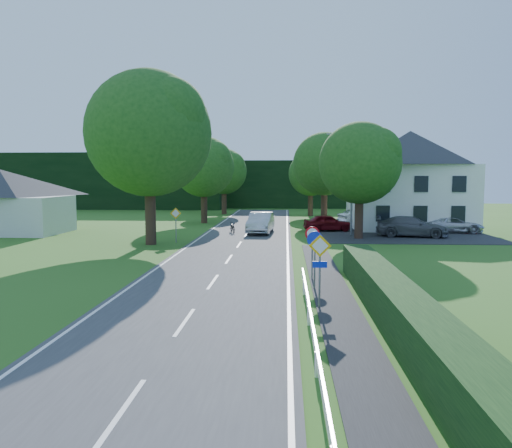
# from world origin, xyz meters

# --- Properties ---
(ground) EXTENTS (160.00, 160.00, 0.00)m
(ground) POSITION_xyz_m (0.00, 0.00, 0.00)
(ground) COLOR #305E1A
(ground) RESTS_ON ground
(road) EXTENTS (7.00, 80.00, 0.04)m
(road) POSITION_xyz_m (0.00, 20.00, 0.02)
(road) COLOR #38393B
(road) RESTS_ON ground
(footpath) EXTENTS (1.50, 44.00, 0.04)m
(footpath) POSITION_xyz_m (4.95, 2.00, 0.02)
(footpath) COLOR black
(footpath) RESTS_ON ground
(parking_pad) EXTENTS (14.00, 16.00, 0.04)m
(parking_pad) POSITION_xyz_m (12.00, 33.00, 0.02)
(parking_pad) COLOR black
(parking_pad) RESTS_ON ground
(line_edge_left) EXTENTS (0.12, 80.00, 0.01)m
(line_edge_left) POSITION_xyz_m (-3.25, 20.00, 0.04)
(line_edge_left) COLOR white
(line_edge_left) RESTS_ON road
(line_edge_right) EXTENTS (0.12, 80.00, 0.01)m
(line_edge_right) POSITION_xyz_m (3.25, 20.00, 0.04)
(line_edge_right) COLOR white
(line_edge_right) RESTS_ON road
(line_centre) EXTENTS (0.12, 80.00, 0.01)m
(line_centre) POSITION_xyz_m (0.00, 20.00, 0.04)
(line_centre) COLOR white
(line_centre) RESTS_ON road
(guardrail) EXTENTS (0.12, 26.00, 0.69)m
(guardrail) POSITION_xyz_m (3.85, -1.00, 0.34)
(guardrail) COLOR white
(guardrail) RESTS_ON ground
(hedge_right) EXTENTS (1.20, 30.00, 1.30)m
(hedge_right) POSITION_xyz_m (6.50, 0.00, 0.65)
(hedge_right) COLOR black
(hedge_right) RESTS_ON ground
(tree_main) EXTENTS (9.40, 9.40, 11.64)m
(tree_main) POSITION_xyz_m (-6.00, 24.00, 5.82)
(tree_main) COLOR #1D4D17
(tree_main) RESTS_ON ground
(tree_left_far) EXTENTS (7.00, 7.00, 8.58)m
(tree_left_far) POSITION_xyz_m (-5.00, 40.00, 4.29)
(tree_left_far) COLOR #1D4D17
(tree_left_far) RESTS_ON ground
(tree_right_far) EXTENTS (7.40, 7.40, 9.09)m
(tree_right_far) POSITION_xyz_m (7.00, 42.00, 4.54)
(tree_right_far) COLOR #1D4D17
(tree_right_far) RESTS_ON ground
(tree_left_back) EXTENTS (6.60, 6.60, 8.07)m
(tree_left_back) POSITION_xyz_m (-4.50, 52.00, 4.04)
(tree_left_back) COLOR #1D4D17
(tree_left_back) RESTS_ON ground
(tree_right_back) EXTENTS (6.20, 6.20, 7.56)m
(tree_right_back) POSITION_xyz_m (6.00, 50.00, 3.78)
(tree_right_back) COLOR #1D4D17
(tree_right_back) RESTS_ON ground
(tree_right_mid) EXTENTS (7.00, 7.00, 8.58)m
(tree_right_mid) POSITION_xyz_m (8.50, 28.00, 4.29)
(tree_right_mid) COLOR #1D4D17
(tree_right_mid) RESTS_ON ground
(treeline_left) EXTENTS (44.00, 6.00, 8.00)m
(treeline_left) POSITION_xyz_m (-28.00, 62.00, 4.00)
(treeline_left) COLOR black
(treeline_left) RESTS_ON ground
(treeline_right) EXTENTS (30.00, 5.00, 7.00)m
(treeline_right) POSITION_xyz_m (8.00, 66.00, 3.50)
(treeline_right) COLOR black
(treeline_right) RESTS_ON ground
(bungalow_left) EXTENTS (11.00, 6.50, 5.20)m
(bungalow_left) POSITION_xyz_m (-20.00, 30.00, 2.71)
(bungalow_left) COLOR silver
(bungalow_left) RESTS_ON ground
(house_white) EXTENTS (10.60, 8.40, 8.60)m
(house_white) POSITION_xyz_m (14.00, 36.00, 4.41)
(house_white) COLOR white
(house_white) RESTS_ON ground
(streetlight) EXTENTS (2.03, 0.18, 8.00)m
(streetlight) POSITION_xyz_m (8.06, 30.00, 4.46)
(streetlight) COLOR gray
(streetlight) RESTS_ON ground
(sign_priority_right) EXTENTS (0.78, 0.09, 2.59)m
(sign_priority_right) POSITION_xyz_m (4.30, 7.98, 1.80)
(sign_priority_right) COLOR gray
(sign_priority_right) RESTS_ON ground
(sign_roundabout) EXTENTS (0.64, 0.08, 2.37)m
(sign_roundabout) POSITION_xyz_m (4.30, 10.98, 1.67)
(sign_roundabout) COLOR gray
(sign_roundabout) RESTS_ON ground
(sign_speed_limit) EXTENTS (0.64, 0.11, 2.37)m
(sign_speed_limit) POSITION_xyz_m (4.30, 12.97, 1.77)
(sign_speed_limit) COLOR gray
(sign_speed_limit) RESTS_ON ground
(sign_priority_left) EXTENTS (0.78, 0.09, 2.44)m
(sign_priority_left) POSITION_xyz_m (-4.50, 24.98, 1.72)
(sign_priority_left) COLOR gray
(sign_priority_left) RESTS_ON ground
(moving_car) EXTENTS (2.13, 5.18, 1.67)m
(moving_car) POSITION_xyz_m (1.08, 31.00, 0.87)
(moving_car) COLOR silver
(moving_car) RESTS_ON road
(motorcycle) EXTENTS (1.07, 1.85, 0.92)m
(motorcycle) POSITION_xyz_m (-1.20, 31.13, 0.50)
(motorcycle) COLOR black
(motorcycle) RESTS_ON road
(parked_car_red) EXTENTS (4.22, 2.12, 1.38)m
(parked_car_red) POSITION_xyz_m (6.65, 33.00, 0.73)
(parked_car_red) COLOR #640B13
(parked_car_red) RESTS_ON parking_pad
(parked_car_silver_a) EXTENTS (5.22, 3.38, 1.63)m
(parked_car_silver_a) POSITION_xyz_m (10.40, 37.00, 0.85)
(parked_car_silver_a) COLOR silver
(parked_car_silver_a) RESTS_ON parking_pad
(parked_car_grey) EXTENTS (5.59, 3.02, 1.54)m
(parked_car_grey) POSITION_xyz_m (12.67, 29.35, 0.81)
(parked_car_grey) COLOR #54545A
(parked_car_grey) RESTS_ON parking_pad
(parked_car_silver_b) EXTENTS (4.79, 2.60, 1.28)m
(parked_car_silver_b) POSITION_xyz_m (16.85, 32.40, 0.68)
(parked_car_silver_b) COLOR silver
(parked_car_silver_b) RESTS_ON parking_pad
(parasol) EXTENTS (2.13, 2.17, 1.92)m
(parasol) POSITION_xyz_m (10.38, 34.54, 1.00)
(parasol) COLOR red
(parasol) RESTS_ON parking_pad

